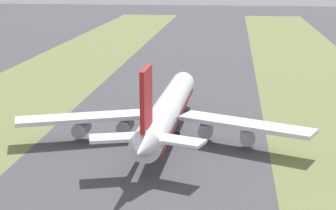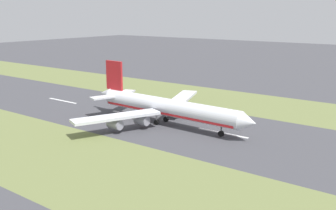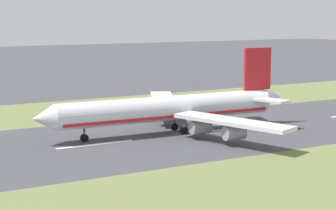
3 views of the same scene
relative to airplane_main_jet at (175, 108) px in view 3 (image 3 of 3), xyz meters
The scene contains 6 objects.
ground_plane 6.62m from the airplane_main_jet, behind, with size 800.00×800.00×0.00m, color #424247.
grass_median_west 48.10m from the airplane_main_jet, behind, with size 40.00×600.00×0.01m, color olive.
grass_median_east 42.71m from the airplane_main_jet, ahead, with size 40.00×600.00×0.01m, color olive.
centreline_dash_mid 19.26m from the airplane_main_jet, 98.55° to the right, with size 1.20×18.00×0.01m, color silver.
centreline_dash_far 22.88m from the airplane_main_jet, 97.08° to the left, with size 1.20×18.00×0.01m, color silver.
airplane_main_jet is the anchor object (origin of this frame).
Camera 3 is at (-115.76, 65.64, 28.82)m, focal length 60.00 mm.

